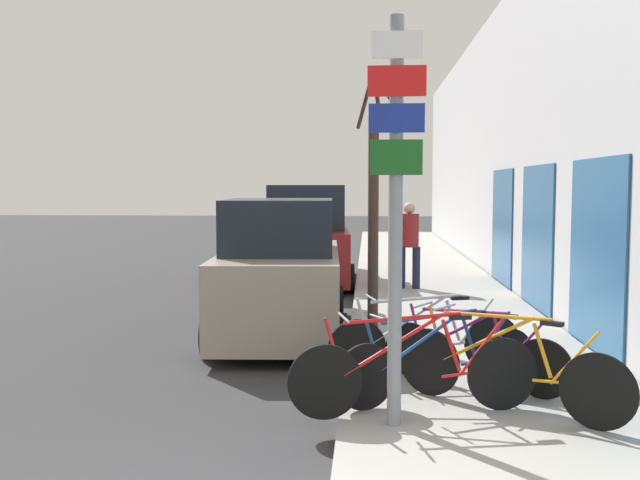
{
  "coord_description": "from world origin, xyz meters",
  "views": [
    {
      "loc": [
        1.27,
        -3.64,
        2.3
      ],
      "look_at": [
        0.64,
        5.63,
        1.6
      ],
      "focal_mm": 40.0,
      "sensor_mm": 36.0,
      "label": 1
    }
  ],
  "objects_px": {
    "bicycle_3": "(473,353)",
    "pedestrian_near": "(409,239)",
    "bicycle_0": "(416,372)",
    "parked_car_1": "(307,240)",
    "bicycle_4": "(426,341)",
    "parked_car_0": "(281,275)",
    "street_tree": "(373,211)",
    "bicycle_1": "(507,370)",
    "bicycle_2": "(441,362)",
    "signpost": "(396,207)"
  },
  "relations": [
    {
      "from": "bicycle_1",
      "to": "bicycle_3",
      "type": "bearing_deg",
      "value": 48.97
    },
    {
      "from": "bicycle_0",
      "to": "bicycle_4",
      "type": "bearing_deg",
      "value": -21.63
    },
    {
      "from": "bicycle_3",
      "to": "street_tree",
      "type": "bearing_deg",
      "value": 54.6
    },
    {
      "from": "bicycle_0",
      "to": "bicycle_1",
      "type": "distance_m",
      "value": 0.89
    },
    {
      "from": "bicycle_0",
      "to": "bicycle_3",
      "type": "relative_size",
      "value": 1.3
    },
    {
      "from": "bicycle_0",
      "to": "pedestrian_near",
      "type": "bearing_deg",
      "value": -16.09
    },
    {
      "from": "signpost",
      "to": "pedestrian_near",
      "type": "height_order",
      "value": "signpost"
    },
    {
      "from": "parked_car_0",
      "to": "pedestrian_near",
      "type": "relative_size",
      "value": 2.39
    },
    {
      "from": "pedestrian_near",
      "to": "street_tree",
      "type": "relative_size",
      "value": 0.48
    },
    {
      "from": "bicycle_1",
      "to": "parked_car_1",
      "type": "relative_size",
      "value": 0.42
    },
    {
      "from": "bicycle_4",
      "to": "parked_car_1",
      "type": "bearing_deg",
      "value": -0.44
    },
    {
      "from": "pedestrian_near",
      "to": "street_tree",
      "type": "bearing_deg",
      "value": 91.92
    },
    {
      "from": "bicycle_0",
      "to": "parked_car_1",
      "type": "relative_size",
      "value": 0.51
    },
    {
      "from": "bicycle_2",
      "to": "bicycle_0",
      "type": "bearing_deg",
      "value": 122.58
    },
    {
      "from": "bicycle_3",
      "to": "parked_car_1",
      "type": "height_order",
      "value": "parked_car_1"
    },
    {
      "from": "bicycle_0",
      "to": "bicycle_2",
      "type": "height_order",
      "value": "bicycle_0"
    },
    {
      "from": "bicycle_3",
      "to": "parked_car_1",
      "type": "bearing_deg",
      "value": 46.6
    },
    {
      "from": "bicycle_1",
      "to": "street_tree",
      "type": "height_order",
      "value": "street_tree"
    },
    {
      "from": "signpost",
      "to": "bicycle_0",
      "type": "height_order",
      "value": "signpost"
    },
    {
      "from": "bicycle_4",
      "to": "parked_car_1",
      "type": "height_order",
      "value": "parked_car_1"
    },
    {
      "from": "bicycle_4",
      "to": "parked_car_0",
      "type": "bearing_deg",
      "value": 22.96
    },
    {
      "from": "signpost",
      "to": "bicycle_4",
      "type": "relative_size",
      "value": 1.64
    },
    {
      "from": "signpost",
      "to": "bicycle_2",
      "type": "distance_m",
      "value": 1.85
    },
    {
      "from": "parked_car_0",
      "to": "signpost",
      "type": "bearing_deg",
      "value": -73.32
    },
    {
      "from": "bicycle_3",
      "to": "bicycle_2",
      "type": "bearing_deg",
      "value": 170.43
    },
    {
      "from": "signpost",
      "to": "bicycle_0",
      "type": "distance_m",
      "value": 1.6
    },
    {
      "from": "bicycle_4",
      "to": "bicycle_0",
      "type": "bearing_deg",
      "value": 157.45
    },
    {
      "from": "bicycle_1",
      "to": "street_tree",
      "type": "distance_m",
      "value": 3.7
    },
    {
      "from": "bicycle_1",
      "to": "bicycle_2",
      "type": "distance_m",
      "value": 0.69
    },
    {
      "from": "street_tree",
      "to": "bicycle_0",
      "type": "bearing_deg",
      "value": -83.54
    },
    {
      "from": "bicycle_3",
      "to": "parked_car_0",
      "type": "bearing_deg",
      "value": 69.32
    },
    {
      "from": "bicycle_3",
      "to": "street_tree",
      "type": "distance_m",
      "value": 2.97
    },
    {
      "from": "bicycle_1",
      "to": "parked_car_0",
      "type": "relative_size",
      "value": 0.46
    },
    {
      "from": "bicycle_4",
      "to": "signpost",
      "type": "bearing_deg",
      "value": 152.15
    },
    {
      "from": "parked_car_0",
      "to": "parked_car_1",
      "type": "height_order",
      "value": "parked_car_1"
    },
    {
      "from": "bicycle_2",
      "to": "pedestrian_near",
      "type": "height_order",
      "value": "pedestrian_near"
    },
    {
      "from": "parked_car_1",
      "to": "street_tree",
      "type": "height_order",
      "value": "street_tree"
    },
    {
      "from": "bicycle_0",
      "to": "parked_car_1",
      "type": "xyz_separation_m",
      "value": [
        -1.89,
        9.97,
        0.48
      ]
    },
    {
      "from": "parked_car_1",
      "to": "pedestrian_near",
      "type": "distance_m",
      "value": 2.81
    },
    {
      "from": "bicycle_0",
      "to": "bicycle_2",
      "type": "bearing_deg",
      "value": -42.38
    },
    {
      "from": "parked_car_1",
      "to": "pedestrian_near",
      "type": "relative_size",
      "value": 2.59
    },
    {
      "from": "bicycle_2",
      "to": "pedestrian_near",
      "type": "relative_size",
      "value": 1.16
    },
    {
      "from": "bicycle_4",
      "to": "bicycle_1",
      "type": "bearing_deg",
      "value": -166.19
    },
    {
      "from": "signpost",
      "to": "parked_car_0",
      "type": "xyz_separation_m",
      "value": [
        -1.56,
        4.34,
        -1.16
      ]
    },
    {
      "from": "bicycle_4",
      "to": "parked_car_0",
      "type": "height_order",
      "value": "parked_car_0"
    },
    {
      "from": "bicycle_0",
      "to": "pedestrian_near",
      "type": "distance_m",
      "value": 8.4
    },
    {
      "from": "bicycle_0",
      "to": "parked_car_0",
      "type": "height_order",
      "value": "parked_car_0"
    },
    {
      "from": "street_tree",
      "to": "parked_car_0",
      "type": "bearing_deg",
      "value": 153.86
    },
    {
      "from": "bicycle_3",
      "to": "pedestrian_near",
      "type": "xyz_separation_m",
      "value": [
        -0.27,
        7.4,
        0.68
      ]
    },
    {
      "from": "bicycle_4",
      "to": "parked_car_0",
      "type": "relative_size",
      "value": 0.51
    }
  ]
}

